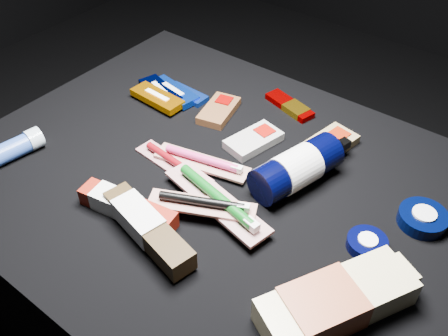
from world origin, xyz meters
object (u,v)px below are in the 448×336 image
Objects in this scene: lotion_bottle at (297,168)px; deodorant_stick at (18,147)px; bodywash_bottle at (334,303)px; toothpaste_carton_red at (124,206)px.

lotion_bottle is 0.55m from deodorant_stick.
bodywash_bottle is (0.19, -0.21, -0.01)m from lotion_bottle.
toothpaste_carton_red is at bearing -113.34° from lotion_bottle.
lotion_bottle reaches higher than bodywash_bottle.
deodorant_stick is at bearing -147.06° from bodywash_bottle.
deodorant_stick is 0.29m from toothpaste_carton_red.
bodywash_bottle is 0.39m from toothpaste_carton_red.
lotion_bottle reaches higher than toothpaste_carton_red.
deodorant_stick is (-0.67, -0.06, -0.00)m from bodywash_bottle.
lotion_bottle is 0.28m from bodywash_bottle.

